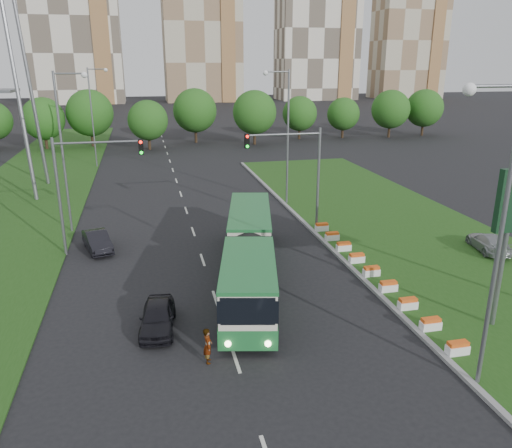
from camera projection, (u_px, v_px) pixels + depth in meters
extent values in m
plane|color=black|center=(268.00, 294.00, 28.33)|extent=(360.00, 360.00, 0.00)
cube|color=#1E4614|center=(406.00, 232.00, 38.47)|extent=(14.00, 60.00, 0.15)
cube|color=gray|center=(321.00, 239.00, 37.00)|extent=(0.30, 60.00, 0.18)
cube|color=#1E4614|center=(22.00, 200.00, 47.72)|extent=(12.00, 110.00, 0.10)
cylinder|color=slate|center=(500.00, 275.00, 24.01)|extent=(0.24, 0.24, 5.60)
cylinder|color=slate|center=(318.00, 181.00, 37.72)|extent=(0.20, 0.20, 8.00)
cylinder|color=slate|center=(284.00, 134.00, 36.03)|extent=(5.50, 0.14, 0.14)
cube|color=black|center=(247.00, 141.00, 35.58)|extent=(0.32, 0.32, 1.00)
cylinder|color=slate|center=(59.00, 198.00, 32.92)|extent=(0.20, 0.20, 8.00)
cylinder|color=slate|center=(97.00, 142.00, 32.39)|extent=(5.50, 0.14, 0.14)
cube|color=black|center=(141.00, 147.00, 33.09)|extent=(0.32, 0.32, 1.00)
cube|color=beige|center=(72.00, 17.00, 154.20)|extent=(28.00, 15.00, 52.00)
cube|color=#BCB297|center=(201.00, 23.00, 162.93)|extent=(25.00, 15.00, 50.00)
cube|color=beige|center=(317.00, 29.00, 171.81)|extent=(27.00, 15.00, 47.00)
cube|color=#BCB297|center=(409.00, 41.00, 180.26)|extent=(24.00, 14.00, 40.00)
cube|color=beige|center=(267.00, 286.00, 25.09)|extent=(2.59, 7.14, 2.79)
cube|color=beige|center=(234.00, 230.00, 33.58)|extent=(2.59, 8.69, 2.79)
cylinder|color=black|center=(249.00, 257.00, 28.99)|extent=(2.59, 1.29, 2.59)
cube|color=#1D6831|center=(266.00, 303.00, 25.37)|extent=(2.67, 7.19, 0.98)
cube|color=#1D6831|center=(234.00, 243.00, 33.87)|extent=(2.67, 8.74, 0.98)
cube|color=black|center=(267.00, 278.00, 24.94)|extent=(2.67, 7.19, 1.09)
cube|color=black|center=(234.00, 223.00, 33.44)|extent=(2.67, 8.74, 1.09)
imported|color=black|center=(158.00, 317.00, 24.41)|extent=(2.06, 4.18, 1.37)
imported|color=black|center=(97.00, 241.00, 34.78)|extent=(2.48, 4.35, 1.36)
imported|color=#979A9F|center=(488.00, 242.00, 34.31)|extent=(2.49, 4.45, 1.22)
imported|color=gray|center=(208.00, 346.00, 21.67)|extent=(0.45, 0.63, 1.65)
cube|color=orange|center=(238.00, 338.00, 23.26)|extent=(0.32, 0.28, 0.55)
cylinder|color=black|center=(239.00, 344.00, 23.19)|extent=(0.04, 0.13, 0.13)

